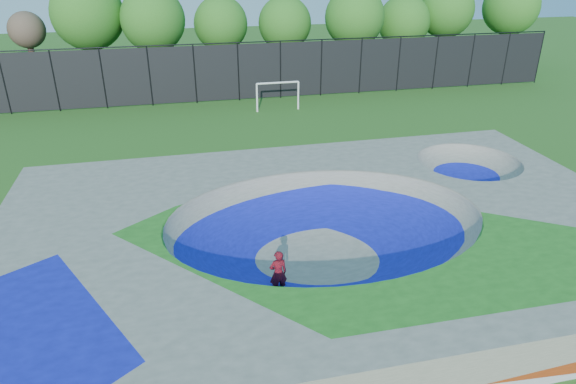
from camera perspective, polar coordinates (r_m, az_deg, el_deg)
name	(u,v)px	position (r m, az deg, el deg)	size (l,w,h in m)	color
ground	(324,254)	(18.22, 4.06, -6.88)	(120.00, 120.00, 0.00)	#245417
skate_deck	(325,235)	(17.84, 4.13, -4.84)	(22.00, 14.00, 1.50)	gray
skater	(278,273)	(15.81, -1.10, -9.01)	(0.57, 0.37, 1.55)	#B10E1C
skateboard	(278,293)	(16.24, -1.07, -11.20)	(0.78, 0.22, 0.05)	black
soccer_goal	(278,91)	(34.32, -1.14, 11.18)	(2.91, 0.12, 1.92)	white
fence	(238,71)	(36.80, -5.54, 13.26)	(48.09, 0.09, 4.04)	black
treeline	(212,19)	(41.55, -8.46, 18.51)	(53.80, 6.59, 8.10)	#4D3326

